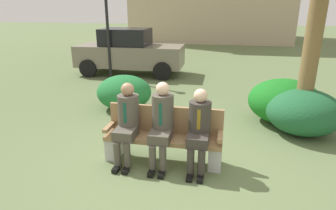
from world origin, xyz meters
The scene contains 10 objects.
ground_plane centered at (0.00, 0.00, 0.00)m, with size 80.00×80.00×0.00m, color #5D6E44.
park_bench centered at (-0.15, 0.18, 0.42)m, with size 1.88×0.44×0.90m.
seated_man_left centered at (-0.72, 0.06, 0.73)m, with size 0.34×0.72×1.30m.
seated_man_middle centered at (-0.16, 0.06, 0.75)m, with size 0.34×0.72×1.34m.
seated_man_right centered at (0.42, 0.05, 0.71)m, with size 0.34×0.72×1.27m.
shrub_near_bench centered at (2.06, 2.35, 0.48)m, with size 1.54×1.41×0.96m, color #1A711E.
shrub_mid_lawn centered at (2.33, 1.79, 0.45)m, with size 1.44×1.32×0.90m, color #205D33.
shrub_far_lawn centered at (-1.66, 2.50, 0.42)m, with size 1.35×1.23×0.84m, color #217035.
parked_car_near centered at (-2.79, 6.30, 0.84)m, with size 3.93×1.78×1.68m.
street_lamp centered at (-3.26, 5.50, 2.21)m, with size 0.24×0.24×3.62m.
Camera 1 is at (0.77, -3.98, 2.42)m, focal length 30.78 mm.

